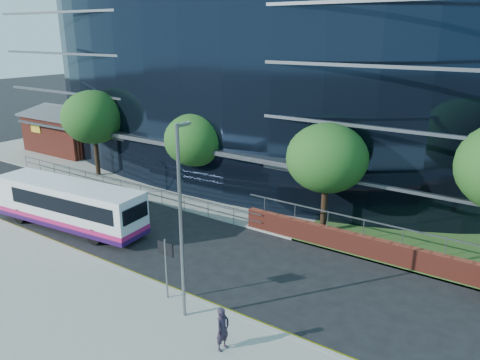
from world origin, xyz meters
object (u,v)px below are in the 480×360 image
Objects in this scene: pedestrian at (223,329)px; tree_far_c at (327,158)px; tree_far_a at (93,117)px; city_bus at (70,205)px; streetlight_east at (181,218)px; tree_far_b at (195,140)px; street_sign at (166,256)px; brick_pavilion at (73,131)px.

tree_far_c is at bearing 10.09° from pedestrian.
city_bus is (7.25, -7.90, -3.38)m from tree_far_a.
tree_far_b is at bearing 127.63° from streetlight_east.
street_sign is at bearing 73.11° from pedestrian.
street_sign is 4.48m from pedestrian.
tree_far_a is at bearing -177.14° from tree_far_b.
streetlight_east is (1.50, -0.59, 2.29)m from street_sign.
tree_far_a is at bearing 127.07° from city_bus.
pedestrian is (2.58, -0.86, -3.44)m from streetlight_east.
street_sign is 0.46× the size of tree_far_b.
pedestrian is (21.58, -12.03, -3.87)m from tree_far_a.
tree_far_b is 10.02m from tree_far_c.
brick_pavilion reaches higher than city_bus.
brick_pavilion is at bearing 171.18° from tree_far_c.
street_sign is 0.43× the size of tree_far_c.
street_sign is 0.40× the size of tree_far_a.
tree_far_c is 15.31m from city_bus.
streetlight_east is 0.76× the size of city_bus.
tree_far_a is 1.07× the size of tree_far_c.
street_sign is 10.62m from city_bus.
street_sign is 11.14m from tree_far_c.
city_bus is at bearing -37.34° from brick_pavilion.
pedestrian is (30.58, -16.53, -0.94)m from brick_pavilion.
tree_far_b is 17.36m from pedestrian.
tree_far_a is at bearing -26.55° from brick_pavilion.
pedestrian is at bearing -29.14° from tree_far_a.
street_sign reaches higher than city_bus.
street_sign is (26.50, -15.09, 0.21)m from brick_pavilion.
pedestrian is (1.58, -12.03, -3.54)m from tree_far_c.
tree_far_b is 14.74m from streetlight_east.
streetlight_east is (9.00, -11.67, 0.23)m from tree_far_b.
tree_far_c is (2.50, 10.59, 2.39)m from street_sign.
tree_far_c is 0.62× the size of city_bus.
brick_pavilion reaches higher than street_sign.
streetlight_east reaches higher than pedestrian.
brick_pavilion is 20.45m from city_bus.
streetlight_east reaches higher than tree_far_c.
tree_far_c is (29.00, -4.50, 2.60)m from brick_pavilion.
tree_far_a is 0.87× the size of streetlight_east.
street_sign is at bearing -103.29° from tree_far_c.
tree_far_b reaches higher than street_sign.
streetlight_east reaches higher than brick_pavilion.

